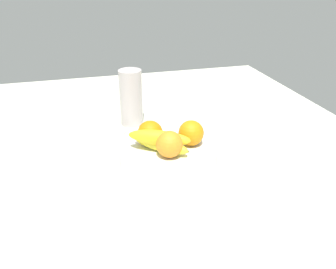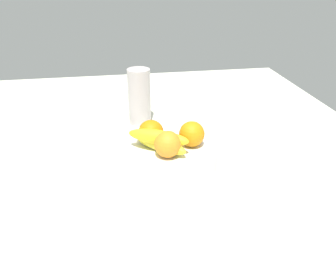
% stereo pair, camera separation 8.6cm
% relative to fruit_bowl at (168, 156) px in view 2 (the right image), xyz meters
% --- Properties ---
extents(ground_plane, '(1.80, 1.40, 0.03)m').
position_rel_fruit_bowl_xyz_m(ground_plane, '(0.01, -0.01, -0.04)').
color(ground_plane, beige).
extents(fruit_bowl, '(0.27, 0.27, 0.05)m').
position_rel_fruit_bowl_xyz_m(fruit_bowl, '(0.00, 0.00, 0.00)').
color(fruit_bowl, white).
rests_on(fruit_bowl, ground_plane).
extents(orange_front_left, '(0.07, 0.07, 0.07)m').
position_rel_fruit_bowl_xyz_m(orange_front_left, '(-0.00, 0.07, 0.06)').
color(orange_front_left, orange).
rests_on(orange_front_left, fruit_bowl).
extents(orange_front_right, '(0.07, 0.07, 0.07)m').
position_rel_fruit_bowl_xyz_m(orange_front_right, '(-0.03, -0.04, 0.06)').
color(orange_front_right, orange).
rests_on(orange_front_right, fruit_bowl).
extents(orange_center, '(0.07, 0.07, 0.07)m').
position_rel_fruit_bowl_xyz_m(orange_center, '(0.05, -0.01, 0.06)').
color(orange_center, orange).
rests_on(orange_center, fruit_bowl).
extents(banana_bunch, '(0.15, 0.17, 0.06)m').
position_rel_fruit_bowl_xyz_m(banana_bunch, '(0.01, -0.03, 0.06)').
color(banana_bunch, yellow).
rests_on(banana_bunch, fruit_bowl).
extents(thermos_tumbler, '(0.08, 0.08, 0.19)m').
position_rel_fruit_bowl_xyz_m(thermos_tumbler, '(-0.30, -0.05, 0.07)').
color(thermos_tumbler, beige).
rests_on(thermos_tumbler, ground_plane).
extents(jar_lid, '(0.06, 0.06, 0.02)m').
position_rel_fruit_bowl_xyz_m(jar_lid, '(-0.22, -0.12, -0.02)').
color(jar_lid, silver).
rests_on(jar_lid, ground_plane).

